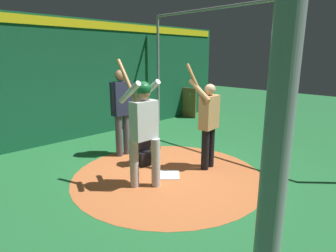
% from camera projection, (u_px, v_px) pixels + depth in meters
% --- Properties ---
extents(ground_plane, '(27.19, 27.19, 0.00)m').
position_uv_depth(ground_plane, '(168.00, 175.00, 5.29)').
color(ground_plane, '#216633').
extents(dirt_circle, '(3.51, 3.51, 0.01)m').
position_uv_depth(dirt_circle, '(168.00, 175.00, 5.29)').
color(dirt_circle, '#B76033').
rests_on(dirt_circle, ground).
extents(home_plate, '(0.59, 0.59, 0.01)m').
position_uv_depth(home_plate, '(168.00, 175.00, 5.29)').
color(home_plate, white).
rests_on(home_plate, dirt_circle).
extents(batter, '(0.68, 0.49, 2.12)m').
position_uv_depth(batter, '(144.00, 124.00, 4.60)').
color(batter, '#B3B3B7').
rests_on(batter, ground).
extents(catcher, '(0.58, 0.40, 0.95)m').
position_uv_depth(catcher, '(144.00, 147.00, 5.77)').
color(catcher, black).
rests_on(catcher, ground).
extents(umpire, '(0.24, 0.49, 1.88)m').
position_uv_depth(umpire, '(122.00, 108.00, 6.13)').
color(umpire, '#4C4C51').
rests_on(umpire, ground).
extents(visitor, '(0.55, 0.53, 2.03)m').
position_uv_depth(visitor, '(208.00, 121.00, 5.42)').
color(visitor, black).
rests_on(visitor, ground).
extents(back_wall, '(0.23, 11.19, 3.09)m').
position_uv_depth(back_wall, '(73.00, 80.00, 7.35)').
color(back_wall, '#145133').
rests_on(back_wall, ground).
extents(cage_frame, '(6.41, 5.44, 3.34)m').
position_uv_depth(cage_frame, '(168.00, 44.00, 4.72)').
color(cage_frame, gray).
rests_on(cage_frame, ground).
extents(bat_rack, '(0.94, 0.21, 1.05)m').
position_uv_depth(bat_rack, '(186.00, 103.00, 10.26)').
color(bat_rack, olive).
rests_on(bat_rack, ground).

